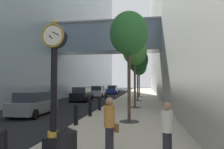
# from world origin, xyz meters

# --- Properties ---
(ground_plane) EXTENTS (110.00, 110.00, 0.00)m
(ground_plane) POSITION_xyz_m (0.00, 27.00, 0.00)
(ground_plane) COLOR black
(ground_plane) RESTS_ON ground
(sidewalk_right) EXTENTS (5.66, 80.00, 0.14)m
(sidewalk_right) POSITION_xyz_m (2.83, 30.00, 0.07)
(sidewalk_right) COLOR #BCB29E
(sidewalk_right) RESTS_ON ground
(street_clock) EXTENTS (0.84, 0.55, 4.36)m
(street_clock) POSITION_xyz_m (0.71, 5.11, 2.53)
(street_clock) COLOR black
(street_clock) RESTS_ON sidewalk_right
(bollard_nearest) EXTENTS (0.23, 0.23, 1.07)m
(bollard_nearest) POSITION_xyz_m (0.28, 3.18, 0.70)
(bollard_nearest) COLOR black
(bollard_nearest) RESTS_ON sidewalk_right
(bollard_third) EXTENTS (0.23, 0.23, 1.07)m
(bollard_third) POSITION_xyz_m (0.28, 8.59, 0.70)
(bollard_third) COLOR black
(bollard_third) RESTS_ON sidewalk_right
(bollard_fourth) EXTENTS (0.23, 0.23, 1.07)m
(bollard_fourth) POSITION_xyz_m (0.28, 11.30, 0.70)
(bollard_fourth) COLOR black
(bollard_fourth) RESTS_ON sidewalk_right
(bollard_fifth) EXTENTS (0.23, 0.23, 1.07)m
(bollard_fifth) POSITION_xyz_m (0.28, 14.01, 0.70)
(bollard_fifth) COLOR black
(bollard_fifth) RESTS_ON sidewalk_right
(bollard_sixth) EXTENTS (0.23, 0.23, 1.07)m
(bollard_sixth) POSITION_xyz_m (0.28, 16.71, 0.70)
(bollard_sixth) COLOR black
(bollard_sixth) RESTS_ON sidewalk_right
(street_tree_near) EXTENTS (2.16, 2.16, 6.20)m
(street_tree_near) POSITION_xyz_m (2.90, 9.94, 5.06)
(street_tree_near) COLOR #333335
(street_tree_near) RESTS_ON sidewalk_right
(street_tree_mid_near) EXTENTS (2.09, 2.09, 6.10)m
(street_tree_mid_near) POSITION_xyz_m (2.90, 16.30, 4.99)
(street_tree_mid_near) COLOR #333335
(street_tree_mid_near) RESTS_ON sidewalk_right
(street_tree_mid_far) EXTENTS (2.49, 2.49, 6.25)m
(street_tree_mid_far) POSITION_xyz_m (2.90, 22.66, 4.93)
(street_tree_mid_far) COLOR #333335
(street_tree_mid_far) RESTS_ON sidewalk_right
(street_tree_far) EXTENTS (2.24, 2.24, 5.80)m
(street_tree_far) POSITION_xyz_m (2.90, 29.02, 4.62)
(street_tree_far) COLOR #333335
(street_tree_far) RESTS_ON sidewalk_right
(trash_bin) EXTENTS (0.53, 0.53, 1.05)m
(trash_bin) POSITION_xyz_m (1.79, 3.64, 0.68)
(trash_bin) COLOR black
(trash_bin) RESTS_ON sidewalk_right
(pedestrian_walking) EXTENTS (0.52, 0.44, 1.73)m
(pedestrian_walking) POSITION_xyz_m (2.71, 4.81, 1.06)
(pedestrian_walking) COLOR #23232D
(pedestrian_walking) RESTS_ON sidewalk_right
(pedestrian_by_clock) EXTENTS (0.40, 0.40, 1.63)m
(pedestrian_by_clock) POSITION_xyz_m (4.42, 4.64, 1.00)
(pedestrian_by_clock) COLOR #23232D
(pedestrian_by_clock) RESTS_ON sidewalk_right
(car_blue_near) EXTENTS (2.05, 4.23, 1.68)m
(car_blue_near) POSITION_xyz_m (-2.55, 38.06, 0.81)
(car_blue_near) COLOR navy
(car_blue_near) RESTS_ON ground
(car_black_mid) EXTENTS (2.16, 4.51, 1.73)m
(car_black_mid) POSITION_xyz_m (-3.83, 22.36, 0.84)
(car_black_mid) COLOR black
(car_black_mid) RESTS_ON ground
(car_white_far) EXTENTS (2.10, 4.21, 1.72)m
(car_white_far) POSITION_xyz_m (-3.57, 29.62, 0.83)
(car_white_far) COLOR silver
(car_white_far) RESTS_ON ground
(car_grey_trailing) EXTENTS (2.03, 4.14, 1.66)m
(car_grey_trailing) POSITION_xyz_m (-3.94, 11.73, 0.81)
(car_grey_trailing) COLOR slate
(car_grey_trailing) RESTS_ON ground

